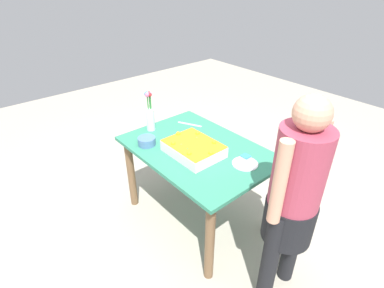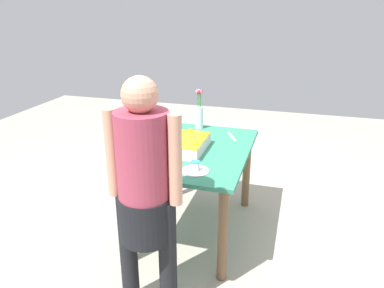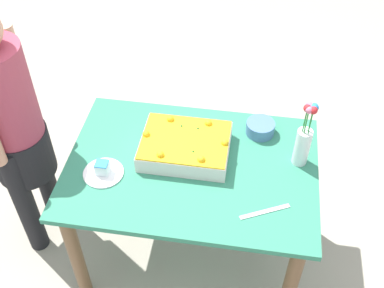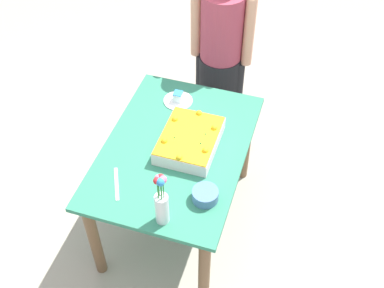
% 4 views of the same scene
% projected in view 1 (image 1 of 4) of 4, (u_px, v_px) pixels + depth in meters
% --- Properties ---
extents(ground_plane, '(8.00, 8.00, 0.00)m').
position_uv_depth(ground_plane, '(197.00, 216.00, 2.83)').
color(ground_plane, '#A79F8E').
extents(dining_table, '(1.22, 0.85, 0.75)m').
position_uv_depth(dining_table, '(197.00, 161.00, 2.51)').
color(dining_table, '#307F61').
rests_on(dining_table, ground_plane).
extents(sheet_cake, '(0.43, 0.33, 0.12)m').
position_uv_depth(sheet_cake, '(194.00, 148.00, 2.35)').
color(sheet_cake, white).
rests_on(sheet_cake, dining_table).
extents(serving_plate_with_slice, '(0.19, 0.19, 0.07)m').
position_uv_depth(serving_plate_with_slice, '(245.00, 162.00, 2.24)').
color(serving_plate_with_slice, white).
rests_on(serving_plate_with_slice, dining_table).
extents(cake_knife, '(0.22, 0.12, 0.00)m').
position_uv_depth(cake_knife, '(190.00, 124.00, 2.81)').
color(cake_knife, silver).
rests_on(cake_knife, dining_table).
extents(flower_vase, '(0.07, 0.07, 0.36)m').
position_uv_depth(flower_vase, '(150.00, 114.00, 2.64)').
color(flower_vase, white).
rests_on(flower_vase, dining_table).
extents(fruit_bowl, '(0.15, 0.15, 0.07)m').
position_uv_depth(fruit_bowl, '(147.00, 141.00, 2.48)').
color(fruit_bowl, '#4B719F').
rests_on(fruit_bowl, dining_table).
extents(person_standing, '(0.31, 0.45, 1.49)m').
position_uv_depth(person_standing, '(294.00, 196.00, 1.78)').
color(person_standing, black).
rests_on(person_standing, ground_plane).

